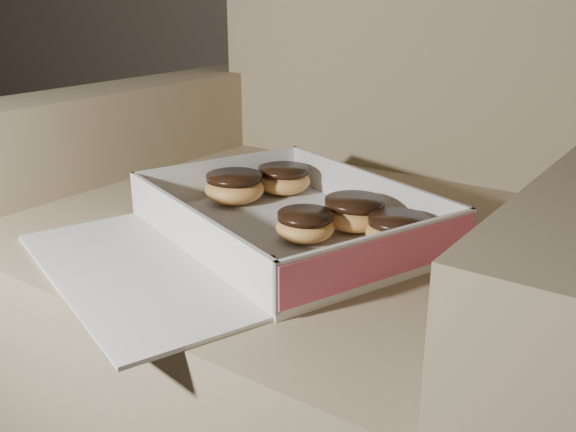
% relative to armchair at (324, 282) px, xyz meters
% --- Properties ---
extents(armchair, '(0.97, 0.82, 1.02)m').
position_rel_armchair_xyz_m(armchair, '(0.00, 0.00, 0.00)').
color(armchair, '#857355').
rests_on(armchair, floor).
extents(bakery_box, '(0.52, 0.56, 0.07)m').
position_rel_armchair_xyz_m(bakery_box, '(0.02, -0.18, 0.15)').
color(bakery_box, silver).
rests_on(bakery_box, armchair).
extents(donut_a, '(0.08, 0.08, 0.04)m').
position_rel_armchair_xyz_m(donut_a, '(0.07, -0.16, 0.16)').
color(donut_a, '#E69C50').
rests_on(donut_a, bakery_box).
extents(donut_b, '(0.09, 0.09, 0.04)m').
position_rel_armchair_xyz_m(donut_b, '(-0.07, -0.01, 0.17)').
color(donut_b, '#E69C50').
rests_on(donut_b, bakery_box).
extents(donut_c, '(0.09, 0.09, 0.05)m').
position_rel_armchair_xyz_m(donut_c, '(-0.10, -0.10, 0.17)').
color(donut_c, '#E69C50').
rests_on(donut_c, bakery_box).
extents(donut_d, '(0.09, 0.09, 0.04)m').
position_rel_armchair_xyz_m(donut_d, '(0.10, -0.09, 0.17)').
color(donut_d, '#E69C50').
rests_on(donut_d, bakery_box).
extents(donut_e, '(0.08, 0.08, 0.04)m').
position_rel_armchair_xyz_m(donut_e, '(0.18, -0.11, 0.16)').
color(donut_e, '#E69C50').
rests_on(donut_e, bakery_box).
extents(crumb_a, '(0.01, 0.01, 0.00)m').
position_rel_armchair_xyz_m(crumb_a, '(0.18, -0.24, 0.15)').
color(crumb_a, black).
rests_on(crumb_a, bakery_box).
extents(crumb_b, '(0.01, 0.01, 0.00)m').
position_rel_armchair_xyz_m(crumb_b, '(0.02, -0.22, 0.15)').
color(crumb_b, black).
rests_on(crumb_b, bakery_box).
extents(crumb_c, '(0.01, 0.01, 0.00)m').
position_rel_armchair_xyz_m(crumb_c, '(-0.01, -0.26, 0.15)').
color(crumb_c, black).
rests_on(crumb_c, bakery_box).
extents(crumb_d, '(0.01, 0.01, 0.00)m').
position_rel_armchair_xyz_m(crumb_d, '(0.12, -0.19, 0.15)').
color(crumb_d, black).
rests_on(crumb_d, bakery_box).
extents(crumb_e, '(0.01, 0.01, 0.00)m').
position_rel_armchair_xyz_m(crumb_e, '(0.07, -0.23, 0.15)').
color(crumb_e, black).
rests_on(crumb_e, bakery_box).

